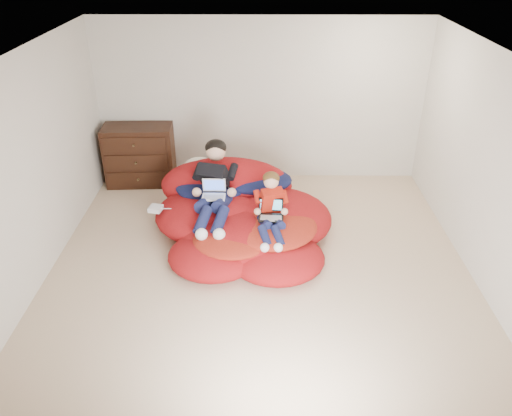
% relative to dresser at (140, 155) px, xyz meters
% --- Properties ---
extents(room_shell, '(5.10, 5.10, 2.77)m').
position_rel_dresser_xyz_m(room_shell, '(1.87, -2.22, -0.25)').
color(room_shell, '#C5AA8C').
rests_on(room_shell, ground).
extents(dresser, '(1.08, 0.61, 0.94)m').
position_rel_dresser_xyz_m(dresser, '(0.00, 0.00, 0.00)').
color(dresser, black).
rests_on(dresser, ground).
extents(beanbag_pile, '(2.36, 2.29, 0.89)m').
position_rel_dresser_xyz_m(beanbag_pile, '(1.63, -1.52, -0.22)').
color(beanbag_pile, '#A71215').
rests_on(beanbag_pile, ground).
extents(cream_pillow, '(0.47, 0.30, 0.30)m').
position_rel_dresser_xyz_m(cream_pillow, '(1.03, -0.77, 0.15)').
color(cream_pillow, silver).
rests_on(cream_pillow, beanbag_pile).
extents(older_boy, '(0.48, 1.35, 0.81)m').
position_rel_dresser_xyz_m(older_boy, '(1.29, -1.40, 0.24)').
color(older_boy, black).
rests_on(older_boy, beanbag_pile).
extents(younger_boy, '(0.36, 0.86, 0.68)m').
position_rel_dresser_xyz_m(younger_boy, '(2.01, -1.88, 0.15)').
color(younger_boy, '#AF1E0F').
rests_on(younger_boy, beanbag_pile).
extents(laptop_white, '(0.30, 0.26, 0.22)m').
position_rel_dresser_xyz_m(laptop_white, '(1.29, -1.53, 0.17)').
color(laptop_white, silver).
rests_on(laptop_white, older_boy).
extents(laptop_black, '(0.31, 0.29, 0.22)m').
position_rel_dresser_xyz_m(laptop_black, '(2.01, -1.89, 0.08)').
color(laptop_black, black).
rests_on(laptop_black, younger_boy).
extents(power_adapter, '(0.19, 0.19, 0.06)m').
position_rel_dresser_xyz_m(power_adapter, '(0.53, -1.59, -0.05)').
color(power_adapter, silver).
rests_on(power_adapter, beanbag_pile).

